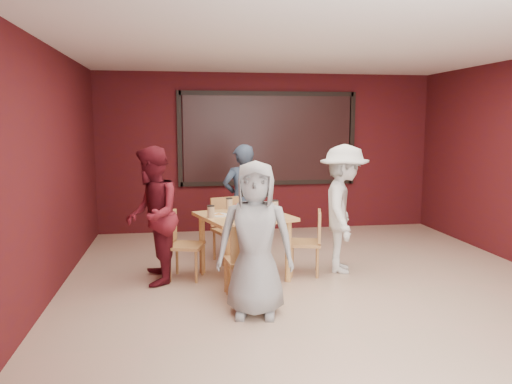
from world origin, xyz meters
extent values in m
plane|color=tan|center=(0.00, 0.00, 0.00)|extent=(7.00, 7.00, 0.00)
cube|color=black|center=(0.00, 3.45, 1.65)|extent=(3.00, 0.02, 1.50)
cube|color=#DAB359|center=(-0.80, 0.72, 0.78)|extent=(1.28, 1.28, 0.04)
cylinder|color=#DAB359|center=(-1.31, 0.98, 0.38)|extent=(0.07, 0.07, 0.76)
cylinder|color=#DAB359|center=(-0.54, 1.23, 0.38)|extent=(0.07, 0.07, 0.76)
cylinder|color=#DAB359|center=(-1.06, 0.21, 0.38)|extent=(0.07, 0.07, 0.76)
cylinder|color=#DAB359|center=(-0.29, 0.46, 0.38)|extent=(0.07, 0.07, 0.76)
cylinder|color=silver|center=(-0.80, 0.40, 0.81)|extent=(0.26, 0.26, 0.01)
cone|color=gold|center=(-0.80, 0.40, 0.82)|extent=(0.23, 0.23, 0.02)
cylinder|color=beige|center=(-0.66, 0.30, 0.87)|extent=(0.09, 0.09, 0.14)
cylinder|color=black|center=(-0.66, 0.30, 0.95)|extent=(0.09, 0.09, 0.01)
cylinder|color=silver|center=(-0.80, 1.04, 0.81)|extent=(0.26, 0.26, 0.01)
cone|color=gold|center=(-0.80, 1.04, 0.82)|extent=(0.23, 0.23, 0.02)
cylinder|color=beige|center=(-0.94, 1.14, 0.87)|extent=(0.09, 0.09, 0.14)
cylinder|color=black|center=(-0.94, 1.14, 0.95)|extent=(0.09, 0.09, 0.01)
cylinder|color=silver|center=(-1.12, 0.72, 0.81)|extent=(0.26, 0.26, 0.01)
cone|color=gold|center=(-1.12, 0.72, 0.82)|extent=(0.23, 0.23, 0.02)
cylinder|color=beige|center=(-1.21, 0.58, 0.87)|extent=(0.09, 0.09, 0.14)
cylinder|color=black|center=(-1.21, 0.58, 0.95)|extent=(0.09, 0.09, 0.01)
cylinder|color=silver|center=(-0.48, 0.72, 0.81)|extent=(0.26, 0.26, 0.01)
cone|color=gold|center=(-0.48, 0.72, 0.82)|extent=(0.23, 0.23, 0.02)
cylinder|color=beige|center=(-0.38, 0.86, 0.87)|extent=(0.09, 0.09, 0.14)
cylinder|color=black|center=(-0.38, 0.86, 0.95)|extent=(0.09, 0.09, 0.01)
cylinder|color=beige|center=(-0.71, 0.69, 0.85)|extent=(0.06, 0.06, 0.10)
cylinder|color=beige|center=(-0.78, 0.64, 0.84)|extent=(0.05, 0.05, 0.08)
cylinder|color=#B6130D|center=(-0.88, 0.67, 0.87)|extent=(0.07, 0.07, 0.15)
cube|color=black|center=(-0.78, 0.73, 0.86)|extent=(0.13, 0.07, 0.12)
cube|color=#B59146|center=(-0.88, -0.05, 0.43)|extent=(0.46, 0.46, 0.04)
cylinder|color=#B59146|center=(-0.73, 0.14, 0.20)|extent=(0.04, 0.04, 0.41)
cylinder|color=#B59146|center=(-1.06, 0.10, 0.20)|extent=(0.04, 0.04, 0.41)
cylinder|color=#B59146|center=(-0.69, -0.20, 0.20)|extent=(0.04, 0.04, 0.41)
cylinder|color=#B59146|center=(-1.03, -0.23, 0.20)|extent=(0.04, 0.04, 0.41)
cube|color=#B59146|center=(-0.86, -0.24, 0.67)|extent=(0.42, 0.08, 0.40)
cube|color=#B59146|center=(-0.89, 1.48, 0.44)|extent=(0.54, 0.54, 0.04)
cylinder|color=#B59146|center=(-1.00, 1.26, 0.21)|extent=(0.04, 0.04, 0.42)
cylinder|color=#B59146|center=(-0.67, 1.37, 0.21)|extent=(0.04, 0.04, 0.42)
cylinder|color=#B59146|center=(-1.11, 1.59, 0.21)|extent=(0.04, 0.04, 0.42)
cylinder|color=#B59146|center=(-0.78, 1.70, 0.21)|extent=(0.04, 0.04, 0.42)
cube|color=#B59146|center=(-0.95, 1.66, 0.68)|extent=(0.42, 0.17, 0.41)
cube|color=#B59146|center=(-1.52, 0.78, 0.42)|extent=(0.50, 0.50, 0.04)
cylinder|color=#B59146|center=(-1.40, 0.58, 0.20)|extent=(0.04, 0.04, 0.40)
cylinder|color=#B59146|center=(-1.31, 0.89, 0.20)|extent=(0.04, 0.04, 0.40)
cylinder|color=#B59146|center=(-1.72, 0.66, 0.20)|extent=(0.04, 0.04, 0.40)
cylinder|color=#B59146|center=(-1.63, 0.98, 0.20)|extent=(0.04, 0.04, 0.40)
cube|color=#B59146|center=(-1.70, 0.83, 0.65)|extent=(0.14, 0.40, 0.39)
cube|color=#B59146|center=(-0.01, 0.73, 0.41)|extent=(0.49, 0.49, 0.04)
cylinder|color=#B59146|center=(-0.13, 0.93, 0.19)|extent=(0.03, 0.03, 0.39)
cylinder|color=#B59146|center=(-0.21, 0.62, 0.19)|extent=(0.03, 0.03, 0.39)
cylinder|color=#B59146|center=(0.19, 0.84, 0.19)|extent=(0.03, 0.03, 0.39)
cylinder|color=#B59146|center=(0.10, 0.53, 0.19)|extent=(0.03, 0.03, 0.39)
cube|color=#B59146|center=(0.16, 0.68, 0.64)|extent=(0.14, 0.39, 0.38)
imported|color=gray|center=(-0.85, -0.53, 0.79)|extent=(0.85, 0.64, 1.57)
imported|color=#2B384D|center=(-0.68, 1.84, 0.81)|extent=(0.66, 0.51, 1.63)
imported|color=maroon|center=(-1.91, 0.68, 0.83)|extent=(0.66, 0.83, 1.66)
imported|color=silver|center=(0.51, 0.79, 0.83)|extent=(0.91, 1.21, 1.66)
camera|label=1|loc=(-1.59, -5.32, 1.94)|focal=35.00mm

